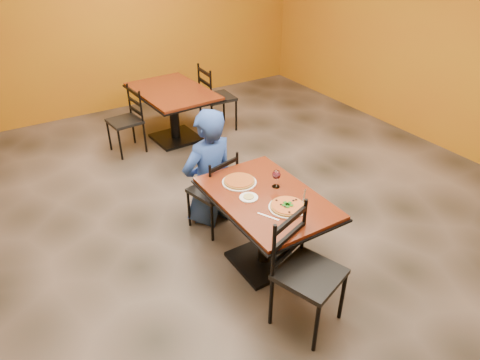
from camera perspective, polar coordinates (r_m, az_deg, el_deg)
floor at (r=4.47m, az=-0.50°, el=-7.11°), size 7.00×8.00×0.01m
wall_back at (r=7.33m, az=-18.19°, el=19.94°), size 7.00×0.01×3.00m
table_main at (r=3.80m, az=3.41°, el=-4.53°), size 0.83×1.23×0.75m
table_second at (r=6.20m, az=-8.87°, el=10.09°), size 0.98×1.40×0.75m
chair_main_near at (r=3.35m, az=9.23°, el=-12.32°), size 0.57×0.57×0.98m
chair_main_far at (r=4.34m, az=-3.68°, el=-1.42°), size 0.47×0.47×0.87m
chair_second_left at (r=6.03m, az=-15.04°, el=7.48°), size 0.44×0.44×0.88m
chair_second_right at (r=6.52m, az=-2.97°, el=10.83°), size 0.47×0.47×0.99m
diner at (r=4.39m, az=-4.22°, el=1.84°), size 0.66×0.48×1.24m
plate_main at (r=3.55m, az=6.29°, el=-3.65°), size 0.31×0.31×0.01m
pizza_main at (r=3.54m, az=6.31°, el=-3.44°), size 0.28×0.28×0.02m
plate_far at (r=3.86m, az=-0.10°, el=-0.30°), size 0.31×0.31×0.01m
pizza_far at (r=3.85m, az=-0.10°, el=-0.10°), size 0.28×0.28×0.02m
side_plate at (r=3.65m, az=1.16°, el=-2.33°), size 0.16×0.16×0.01m
dip at (r=3.65m, az=1.16°, el=-2.21°), size 0.09×0.09×0.01m
wine_glass at (r=3.77m, az=4.83°, el=0.27°), size 0.08×0.08×0.18m
fork at (r=3.44m, az=3.75°, el=-4.85°), size 0.10×0.18×0.00m
knife at (r=3.72m, az=8.52°, el=-2.05°), size 0.16×0.16×0.00m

